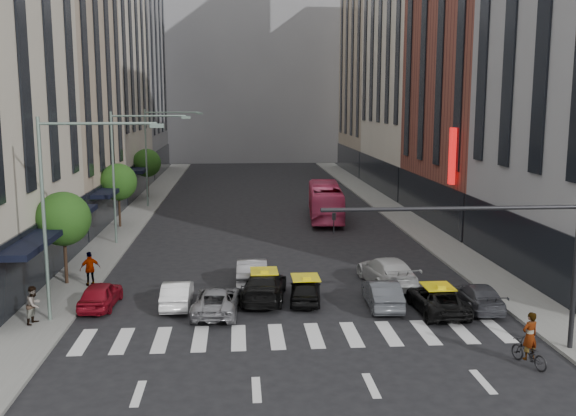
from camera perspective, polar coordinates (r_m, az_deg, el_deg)
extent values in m
plane|color=black|center=(26.22, 1.42, -12.44)|extent=(160.00, 160.00, 0.00)
cube|color=slate|center=(55.79, -13.67, -0.89)|extent=(3.00, 96.00, 0.15)
cube|color=slate|center=(56.83, 9.87, -0.58)|extent=(3.00, 96.00, 0.15)
cube|color=tan|center=(54.23, -20.36, 11.17)|extent=(8.00, 16.00, 24.00)
cube|color=beige|center=(72.17, -16.65, 15.54)|extent=(8.00, 20.00, 36.00)
cube|color=gray|center=(90.53, -14.02, 12.41)|extent=(8.00, 18.00, 30.00)
cube|color=brown|center=(54.92, 16.75, 12.37)|extent=(8.00, 18.00, 26.00)
cube|color=beige|center=(73.61, 11.46, 17.18)|extent=(8.00, 20.00, 40.00)
cube|color=tan|center=(91.43, 8.02, 11.93)|extent=(8.00, 18.00, 28.00)
cube|color=gray|center=(109.56, -3.25, 13.66)|extent=(30.00, 10.00, 36.00)
cylinder|color=black|center=(36.34, -19.19, -3.91)|extent=(0.18, 0.18, 3.15)
sphere|color=#174313|center=(35.96, -19.35, -0.91)|extent=(2.88, 2.88, 2.88)
cylinder|color=black|center=(51.69, -14.76, 0.12)|extent=(0.18, 0.18, 3.15)
sphere|color=#174313|center=(51.42, -14.85, 2.25)|extent=(2.88, 2.88, 2.88)
cylinder|color=black|center=(67.34, -12.38, 2.30)|extent=(0.18, 0.18, 3.15)
sphere|color=#174313|center=(67.14, -12.44, 3.94)|extent=(2.88, 2.88, 2.88)
cylinder|color=gray|center=(29.89, -20.87, -1.06)|extent=(0.16, 0.16, 9.00)
cylinder|color=gray|center=(28.85, -16.55, 7.21)|extent=(5.00, 0.12, 0.12)
cube|color=gray|center=(28.45, -11.57, 7.18)|extent=(0.60, 0.25, 0.18)
cylinder|color=gray|center=(45.31, -15.25, 2.57)|extent=(0.16, 0.16, 9.00)
cylinder|color=gray|center=(44.63, -12.29, 8.00)|extent=(5.00, 0.12, 0.12)
cube|color=gray|center=(44.36, -9.06, 7.96)|extent=(0.60, 0.25, 0.18)
cylinder|color=gray|center=(61.02, -12.49, 4.35)|extent=(0.16, 0.16, 9.00)
cylinder|color=gray|center=(60.52, -10.26, 8.36)|extent=(5.00, 0.12, 0.12)
cube|color=gray|center=(60.32, -7.87, 8.32)|extent=(0.60, 0.25, 0.18)
cylinder|color=black|center=(27.47, 24.14, -5.68)|extent=(0.20, 0.20, 6.00)
cylinder|color=black|center=(24.88, 14.42, -0.04)|extent=(10.00, 0.16, 0.16)
imported|color=black|center=(23.90, 4.10, -1.37)|extent=(0.13, 0.16, 0.80)
cube|color=red|center=(46.89, 14.40, 4.49)|extent=(0.30, 0.70, 4.00)
imported|color=maroon|center=(32.29, -16.33, -7.40)|extent=(1.71, 3.83, 1.28)
imported|color=white|center=(31.64, -9.82, -7.52)|extent=(1.34, 3.81, 1.26)
imported|color=gray|center=(30.41, -6.35, -8.16)|extent=(2.36, 4.57, 1.23)
imported|color=black|center=(32.17, -2.13, -6.91)|extent=(2.67, 5.24, 1.46)
imported|color=black|center=(31.78, 1.56, -7.32)|extent=(1.88, 3.80, 1.25)
imported|color=#3E4045|center=(31.38, 8.36, -7.53)|extent=(1.59, 4.16, 1.35)
imported|color=black|center=(31.09, 13.13, -7.94)|extent=(2.14, 4.52, 1.25)
imported|color=#3D3E44|center=(32.15, 16.58, -7.54)|extent=(2.00, 4.30, 1.22)
imported|color=#949499|center=(34.70, -3.21, -5.67)|extent=(1.71, 4.60, 1.50)
imported|color=#BDBDBD|center=(35.00, 8.79, -5.60)|extent=(2.69, 5.51, 1.54)
imported|color=#DD4170|center=(54.10, 3.34, 0.58)|extent=(3.46, 10.96, 3.00)
imported|color=black|center=(26.15, 20.61, -12.00)|extent=(1.17, 1.94, 0.96)
imported|color=gray|center=(25.69, 20.79, -9.08)|extent=(0.77, 0.62, 1.83)
imported|color=gray|center=(30.47, -21.66, -8.00)|extent=(0.84, 0.96, 1.69)
imported|color=gray|center=(35.60, -17.18, -5.17)|extent=(1.16, 0.88, 1.83)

